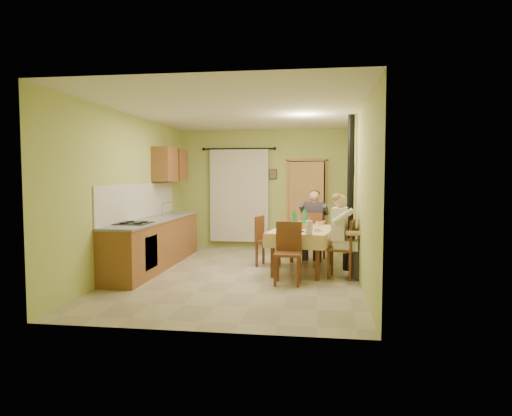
# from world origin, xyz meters

# --- Properties ---
(floor) EXTENTS (4.00, 6.00, 0.01)m
(floor) POSITION_xyz_m (0.00, 0.00, 0.00)
(floor) COLOR tan
(floor) RESTS_ON ground
(room_shell) EXTENTS (4.04, 6.04, 2.82)m
(room_shell) POSITION_xyz_m (0.00, 0.00, 1.82)
(room_shell) COLOR #B6C464
(room_shell) RESTS_ON ground
(kitchen_run) EXTENTS (0.64, 3.64, 1.56)m
(kitchen_run) POSITION_xyz_m (-1.71, 0.40, 0.48)
(kitchen_run) COLOR brown
(kitchen_run) RESTS_ON ground
(upper_cabinets) EXTENTS (0.35, 1.40, 0.70)m
(upper_cabinets) POSITION_xyz_m (-1.82, 1.70, 1.95)
(upper_cabinets) COLOR brown
(upper_cabinets) RESTS_ON room_shell
(curtain) EXTENTS (1.70, 0.07, 2.22)m
(curtain) POSITION_xyz_m (-0.55, 2.90, 1.26)
(curtain) COLOR black
(curtain) RESTS_ON ground
(doorway) EXTENTS (0.96, 0.24, 2.15)m
(doorway) POSITION_xyz_m (1.04, 2.93, 1.05)
(doorway) COLOR black
(doorway) RESTS_ON ground
(dining_table) EXTENTS (1.30, 1.86, 0.76)m
(dining_table) POSITION_xyz_m (1.07, 0.44, 0.38)
(dining_table) COLOR #E1BD79
(dining_table) RESTS_ON ground
(tableware) EXTENTS (0.71, 1.68, 0.33)m
(tableware) POSITION_xyz_m (1.07, 0.33, 0.83)
(tableware) COLOR white
(tableware) RESTS_ON dining_table
(chair_far) EXTENTS (0.49, 0.49, 0.98)m
(chair_far) POSITION_xyz_m (1.24, 1.51, 0.29)
(chair_far) COLOR brown
(chair_far) RESTS_ON ground
(chair_near) EXTENTS (0.43, 0.43, 0.97)m
(chair_near) POSITION_xyz_m (0.86, -0.64, 0.29)
(chair_near) COLOR brown
(chair_near) RESTS_ON ground
(chair_right) EXTENTS (0.48, 0.48, 0.97)m
(chair_right) POSITION_xyz_m (1.73, -0.06, 0.29)
(chair_right) COLOR brown
(chair_right) RESTS_ON ground
(chair_left) EXTENTS (0.48, 0.48, 0.95)m
(chair_left) POSITION_xyz_m (0.38, 0.75, 0.29)
(chair_left) COLOR brown
(chair_left) RESTS_ON ground
(man_far) EXTENTS (0.63, 0.53, 1.39)m
(man_far) POSITION_xyz_m (1.24, 1.52, 0.88)
(man_far) COLOR #38333D
(man_far) RESTS_ON chair_far
(man_right) EXTENTS (0.53, 0.63, 1.39)m
(man_right) POSITION_xyz_m (1.71, -0.06, 0.88)
(man_right) COLOR silver
(man_right) RESTS_ON chair_right
(stove_flue) EXTENTS (0.24, 0.24, 2.80)m
(stove_flue) POSITION_xyz_m (1.90, 0.60, 1.02)
(stove_flue) COLOR black
(stove_flue) RESTS_ON ground
(picture_back) EXTENTS (0.19, 0.03, 0.23)m
(picture_back) POSITION_xyz_m (0.25, 2.97, 1.75)
(picture_back) COLOR black
(picture_back) RESTS_ON room_shell
(picture_right) EXTENTS (0.03, 0.31, 0.21)m
(picture_right) POSITION_xyz_m (1.97, 1.20, 1.85)
(picture_right) COLOR brown
(picture_right) RESTS_ON room_shell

